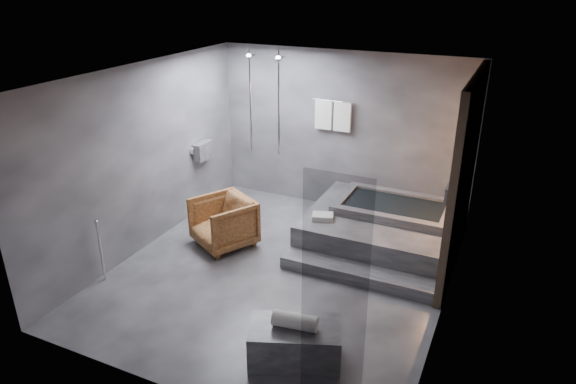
% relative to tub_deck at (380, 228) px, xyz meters
% --- Properties ---
extents(room, '(5.00, 5.04, 2.82)m').
position_rel_tub_deck_xyz_m(room, '(-0.65, -1.21, 1.48)').
color(room, '#303033').
rests_on(room, ground).
extents(tub_deck, '(2.20, 2.00, 0.50)m').
position_rel_tub_deck_xyz_m(tub_deck, '(0.00, 0.00, 0.00)').
color(tub_deck, '#363638').
rests_on(tub_deck, ground).
extents(tub_step, '(2.20, 0.36, 0.18)m').
position_rel_tub_deck_xyz_m(tub_step, '(0.00, -1.18, -0.16)').
color(tub_step, '#363638').
rests_on(tub_step, ground).
extents(concrete_bench, '(1.12, 0.86, 0.45)m').
position_rel_tub_deck_xyz_m(concrete_bench, '(-0.12, -3.02, -0.03)').
color(concrete_bench, '#323134').
rests_on(concrete_bench, ground).
extents(driftwood_chair, '(1.14, 1.15, 0.78)m').
position_rel_tub_deck_xyz_m(driftwood_chair, '(-2.20, -1.09, 0.14)').
color(driftwood_chair, '#4D2A13').
rests_on(driftwood_chair, ground).
extents(rolled_towel, '(0.51, 0.24, 0.17)m').
position_rel_tub_deck_xyz_m(rolled_towel, '(-0.12, -3.03, 0.28)').
color(rolled_towel, silver).
rests_on(rolled_towel, concrete_bench).
extents(deck_towel, '(0.37, 0.32, 0.08)m').
position_rel_tub_deck_xyz_m(deck_towel, '(-0.76, -0.55, 0.29)').
color(deck_towel, silver).
rests_on(deck_towel, tub_deck).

